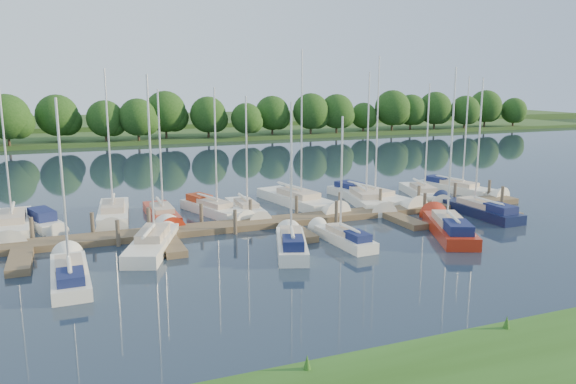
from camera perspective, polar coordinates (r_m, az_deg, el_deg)
name	(u,v)px	position (r m, az deg, el deg)	size (l,w,h in m)	color
ground	(332,258)	(31.41, 4.52, -6.68)	(260.00, 260.00, 0.00)	#17212E
dock	(284,224)	(37.77, -0.39, -3.23)	(40.00, 6.00, 0.40)	brown
mooring_pilings	(278,214)	(38.70, -1.00, -2.27)	(38.24, 2.84, 2.00)	#473D33
far_shore	(145,134)	(103.03, -14.36, 5.72)	(180.00, 30.00, 0.60)	#29461B
distant_hill	(129,122)	(127.75, -15.88, 6.84)	(220.00, 40.00, 1.40)	#335224
treeline	(159,117)	(90.40, -12.99, 7.46)	(144.69, 9.53, 8.22)	#38281C
sailboat_n_0	(13,227)	(40.80, -26.14, -3.19)	(2.19, 8.59, 11.05)	silver
motorboat	(44,223)	(40.75, -23.57, -2.92)	(2.84, 5.23, 1.54)	silver
sailboat_n_2	(114,215)	(41.70, -17.30, -2.25)	(2.81, 8.58, 10.86)	silver
sailboat_n_3	(163,215)	(40.71, -12.62, -2.34)	(1.81, 7.39, 9.43)	#A1220E
sailboat_n_4	(214,210)	(41.51, -7.52, -1.83)	(3.73, 7.45, 9.57)	silver
sailboat_n_5	(247,210)	(41.51, -4.23, -1.83)	(1.85, 6.99, 8.90)	silver
sailboat_n_6	(299,202)	(44.04, 1.16, -1.02)	(3.87, 9.88, 12.39)	silver
sailboat_n_7	(365,201)	(44.69, 7.82, -0.95)	(3.26, 8.47, 10.70)	silver
sailboat_n_8	(372,197)	(46.26, 8.49, -0.51)	(3.99, 9.59, 11.92)	silver
sailboat_n_9	(423,194)	(48.39, 13.58, -0.23)	(3.35, 7.73, 9.78)	silver
sailboat_n_10	(459,189)	(51.42, 16.94, 0.31)	(3.62, 8.26, 10.35)	silver
sailboat_s_0	(70,275)	(29.78, -21.29, -7.83)	(1.82, 7.22, 9.21)	silver
sailboat_s_1	(154,244)	(33.74, -13.49, -5.18)	(4.20, 8.02, 10.45)	silver
sailboat_s_2	(291,245)	(32.40, 0.35, -5.45)	(3.41, 6.78, 8.93)	silver
sailboat_s_3	(343,238)	(34.13, 5.64, -4.68)	(1.74, 6.14, 7.93)	silver
sailboat_s_4	(448,229)	(37.30, 15.99, -3.64)	(4.86, 8.31, 10.94)	#A1220E
sailboat_s_5	(478,211)	(43.23, 18.78, -1.81)	(2.01, 8.00, 10.25)	#101736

